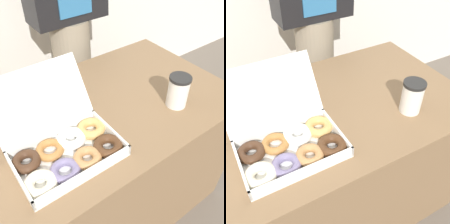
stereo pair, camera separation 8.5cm
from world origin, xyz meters
The scene contains 5 objects.
ground_plane centered at (0.00, 0.00, 0.00)m, with size 14.00×14.00×0.00m, color #665B51.
table centered at (0.00, 0.00, 0.36)m, with size 1.09×0.71×0.72m.
donut_box centered at (-0.26, -0.14, 0.75)m, with size 0.38×0.35×0.24m.
coffee_cup centered at (0.23, -0.18, 0.79)m, with size 0.09×0.09×0.14m.
person_customer centered at (0.15, 0.55, 0.90)m, with size 0.40×0.22×1.65m.
Camera 2 is at (-0.41, -0.74, 1.41)m, focal length 42.00 mm.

